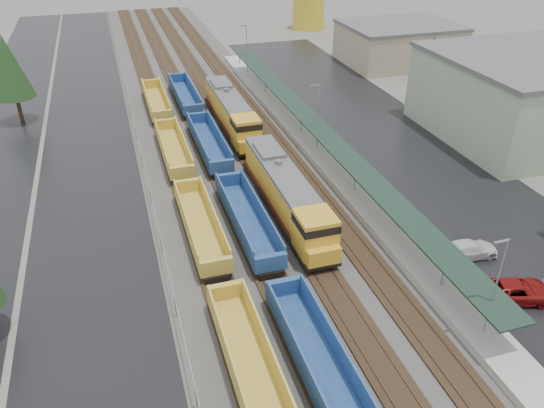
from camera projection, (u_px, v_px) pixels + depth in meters
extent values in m
cube|color=#302D2B|center=(215.00, 130.00, 65.49)|extent=(20.00, 160.00, 0.08)
cube|color=black|center=(166.00, 135.00, 63.90)|extent=(2.60, 160.00, 0.15)
cube|color=#473326|center=(160.00, 134.00, 63.66)|extent=(0.08, 160.00, 0.07)
cube|color=#473326|center=(172.00, 133.00, 64.03)|extent=(0.08, 160.00, 0.07)
cube|color=black|center=(199.00, 131.00, 64.92)|extent=(2.60, 160.00, 0.15)
cube|color=#473326|center=(193.00, 131.00, 64.68)|extent=(0.08, 160.00, 0.07)
cube|color=#473326|center=(205.00, 129.00, 65.05)|extent=(0.08, 160.00, 0.07)
cube|color=black|center=(231.00, 127.00, 65.94)|extent=(2.60, 160.00, 0.15)
cube|color=#473326|center=(225.00, 127.00, 65.70)|extent=(0.08, 160.00, 0.07)
cube|color=#473326|center=(236.00, 126.00, 66.07)|extent=(0.08, 160.00, 0.07)
cube|color=black|center=(262.00, 123.00, 66.96)|extent=(2.60, 160.00, 0.15)
cube|color=#473326|center=(256.00, 123.00, 66.72)|extent=(0.08, 160.00, 0.07)
cube|color=#473326|center=(267.00, 122.00, 67.09)|extent=(0.08, 160.00, 0.07)
cube|color=black|center=(89.00, 145.00, 61.68)|extent=(10.00, 160.00, 0.02)
cube|color=black|center=(392.00, 143.00, 62.14)|extent=(16.00, 100.00, 0.02)
cube|color=#9E9B93|center=(316.00, 151.00, 59.55)|extent=(3.00, 80.00, 0.70)
cylinder|color=gray|center=(444.00, 271.00, 38.23)|extent=(0.16, 0.16, 2.40)
cylinder|color=gray|center=(355.00, 178.00, 50.54)|extent=(0.16, 0.16, 2.40)
cylinder|color=gray|center=(302.00, 122.00, 62.86)|extent=(0.16, 0.16, 2.40)
cylinder|color=gray|center=(265.00, 84.00, 75.17)|extent=(0.16, 0.16, 2.40)
cylinder|color=gray|center=(239.00, 56.00, 87.48)|extent=(0.16, 0.16, 2.40)
cube|color=black|center=(317.00, 127.00, 58.09)|extent=(2.60, 65.00, 0.15)
cylinder|color=gray|center=(494.00, 292.00, 33.05)|extent=(0.12, 0.12, 8.00)
cube|color=gray|center=(501.00, 242.00, 30.93)|extent=(1.00, 0.15, 0.12)
cylinder|color=gray|center=(318.00, 120.00, 57.68)|extent=(0.12, 0.12, 8.00)
cube|color=gray|center=(315.00, 86.00, 55.56)|extent=(1.00, 0.15, 0.12)
cylinder|color=gray|center=(247.00, 51.00, 82.31)|extent=(0.12, 0.12, 8.00)
cube|color=gray|center=(243.00, 25.00, 80.18)|extent=(1.00, 0.15, 0.12)
cylinder|color=gray|center=(196.00, 399.00, 29.74)|extent=(0.08, 0.08, 2.00)
cylinder|color=gray|center=(176.00, 307.00, 36.31)|extent=(0.08, 0.08, 2.00)
cylinder|color=gray|center=(161.00, 243.00, 42.88)|extent=(0.08, 0.08, 2.00)
cylinder|color=gray|center=(150.00, 196.00, 49.44)|extent=(0.08, 0.08, 2.00)
cylinder|color=gray|center=(142.00, 160.00, 56.01)|extent=(0.08, 0.08, 2.00)
cylinder|color=gray|center=(136.00, 131.00, 62.58)|extent=(0.08, 0.08, 2.00)
cylinder|color=gray|center=(131.00, 108.00, 69.15)|extent=(0.08, 0.08, 2.00)
cylinder|color=gray|center=(126.00, 89.00, 75.71)|extent=(0.08, 0.08, 2.00)
cylinder|color=gray|center=(123.00, 74.00, 82.28)|extent=(0.08, 0.08, 2.00)
cylinder|color=gray|center=(120.00, 60.00, 88.85)|extent=(0.08, 0.08, 2.00)
cylinder|color=gray|center=(117.00, 48.00, 95.41)|extent=(0.08, 0.08, 2.00)
cylinder|color=gray|center=(115.00, 38.00, 101.98)|extent=(0.08, 0.08, 2.00)
cylinder|color=gray|center=(113.00, 29.00, 108.55)|extent=(0.08, 0.08, 2.00)
cylinder|color=gray|center=(111.00, 21.00, 115.11)|extent=(0.08, 0.08, 2.00)
cylinder|color=gray|center=(109.00, 14.00, 121.68)|extent=(0.08, 0.08, 2.00)
cube|color=gray|center=(135.00, 124.00, 62.07)|extent=(0.05, 160.00, 0.05)
cube|color=gray|center=(398.00, 45.00, 89.57)|extent=(18.00, 14.00, 6.00)
cube|color=#59595B|center=(401.00, 25.00, 87.91)|extent=(18.36, 14.28, 0.50)
cylinder|color=#332316|center=(20.00, 109.00, 67.01)|extent=(0.50, 0.50, 3.30)
cone|color=black|center=(9.00, 66.00, 64.20)|extent=(4.84, 4.84, 7.70)
cylinder|color=#332316|center=(425.00, 101.00, 70.24)|extent=(0.50, 0.50, 3.00)
cone|color=black|center=(431.00, 63.00, 67.68)|extent=(4.40, 4.40, 7.00)
cube|color=black|center=(285.00, 206.00, 48.22)|extent=(2.88, 19.18, 0.38)
cube|color=#C0831C|center=(281.00, 185.00, 48.17)|extent=(2.69, 15.34, 2.88)
cube|color=#C0831C|center=(315.00, 233.00, 41.15)|extent=(2.88, 3.07, 3.26)
cube|color=black|center=(316.00, 222.00, 40.66)|extent=(2.92, 3.12, 0.67)
cube|color=#C0831C|center=(323.00, 255.00, 40.22)|extent=(2.69, 0.96, 1.34)
cube|color=#59595B|center=(282.00, 170.00, 47.39)|extent=(2.73, 15.34, 0.34)
cube|color=maroon|center=(267.00, 198.00, 48.41)|extent=(0.04, 15.34, 0.34)
cube|color=maroon|center=(295.00, 194.00, 49.11)|extent=(0.04, 15.34, 0.34)
cube|color=black|center=(285.00, 209.00, 48.41)|extent=(2.11, 5.75, 0.58)
cube|color=black|center=(311.00, 249.00, 42.85)|extent=(2.30, 3.84, 0.48)
cube|color=black|center=(264.00, 176.00, 53.87)|extent=(2.30, 3.84, 0.48)
cylinder|color=#59595B|center=(278.00, 163.00, 48.03)|extent=(0.67, 0.67, 0.48)
cube|color=#59595B|center=(269.00, 150.00, 50.41)|extent=(2.30, 3.84, 0.48)
cube|color=black|center=(231.00, 122.00, 65.45)|extent=(2.88, 19.18, 0.38)
cube|color=#C0831C|center=(229.00, 107.00, 65.41)|extent=(2.69, 15.34, 2.88)
cube|color=#C0831C|center=(246.00, 131.00, 58.38)|extent=(2.88, 3.07, 3.26)
cube|color=black|center=(246.00, 123.00, 57.89)|extent=(2.92, 3.12, 0.67)
cube|color=#C0831C|center=(250.00, 146.00, 57.46)|extent=(2.69, 0.96, 1.34)
cube|color=#59595B|center=(228.00, 95.00, 64.62)|extent=(2.73, 15.34, 0.34)
cube|color=maroon|center=(218.00, 117.00, 65.65)|extent=(0.04, 15.34, 0.34)
cube|color=maroon|center=(240.00, 115.00, 66.34)|extent=(0.04, 15.34, 0.34)
cube|color=black|center=(231.00, 125.00, 65.65)|extent=(2.11, 5.75, 0.58)
cube|color=black|center=(245.00, 146.00, 60.09)|extent=(2.30, 3.84, 0.48)
cube|color=black|center=(219.00, 106.00, 71.11)|extent=(2.30, 3.84, 0.48)
cylinder|color=#59595B|center=(226.00, 91.00, 65.26)|extent=(0.67, 0.67, 0.48)
cube|color=#59595B|center=(221.00, 84.00, 67.65)|extent=(2.30, 3.84, 0.48)
cube|color=gold|center=(250.00, 368.00, 31.88)|extent=(2.51, 12.60, 0.24)
cube|color=gold|center=(230.00, 362.00, 31.13)|extent=(0.14, 12.60, 1.74)
cube|color=gold|center=(269.00, 353.00, 31.75)|extent=(0.14, 12.60, 1.74)
cube|color=gold|center=(225.00, 292.00, 36.87)|extent=(2.51, 0.48, 1.35)
cube|color=black|center=(228.00, 309.00, 36.80)|extent=(1.93, 2.12, 0.48)
cube|color=gold|center=(201.00, 228.00, 44.99)|extent=(2.51, 12.60, 0.24)
cube|color=gold|center=(186.00, 222.00, 44.24)|extent=(0.14, 12.60, 1.74)
cube|color=gold|center=(214.00, 217.00, 44.86)|extent=(0.14, 12.60, 1.74)
cube|color=gold|center=(216.00, 267.00, 39.32)|extent=(2.51, 0.48, 1.35)
cube|color=gold|center=(187.00, 186.00, 49.98)|extent=(2.51, 0.48, 1.35)
cube|color=black|center=(215.00, 272.00, 40.37)|extent=(1.93, 2.12, 0.48)
cube|color=black|center=(189.00, 199.00, 49.92)|extent=(1.93, 2.12, 0.48)
cube|color=gold|center=(174.00, 152.00, 58.11)|extent=(2.51, 12.60, 0.24)
cube|color=gold|center=(162.00, 146.00, 57.36)|extent=(0.14, 12.60, 1.74)
cube|color=gold|center=(184.00, 143.00, 57.97)|extent=(0.14, 12.60, 1.74)
cube|color=gold|center=(182.00, 172.00, 52.43)|extent=(2.51, 0.48, 1.35)
cube|color=gold|center=(165.00, 125.00, 63.09)|extent=(2.51, 0.48, 1.35)
cube|color=black|center=(182.00, 178.00, 53.48)|extent=(1.93, 2.12, 0.48)
cube|color=black|center=(167.00, 134.00, 63.03)|extent=(1.93, 2.12, 0.48)
cube|color=gold|center=(157.00, 104.00, 71.22)|extent=(2.51, 12.60, 0.24)
cube|color=gold|center=(147.00, 98.00, 70.47)|extent=(0.14, 12.60, 1.74)
cube|color=gold|center=(165.00, 96.00, 71.08)|extent=(0.14, 12.60, 1.74)
cube|color=gold|center=(162.00, 116.00, 65.55)|extent=(2.51, 0.48, 1.35)
cube|color=gold|center=(151.00, 84.00, 76.20)|extent=(2.51, 0.48, 1.35)
cube|color=black|center=(162.00, 121.00, 66.59)|extent=(1.93, 2.12, 0.48)
cube|color=black|center=(152.00, 92.00, 76.14)|extent=(1.93, 2.12, 0.48)
cube|color=navy|center=(319.00, 367.00, 31.93)|extent=(2.54, 13.37, 0.24)
cube|color=navy|center=(300.00, 361.00, 31.17)|extent=(0.15, 13.37, 1.76)
cube|color=navy|center=(339.00, 352.00, 31.79)|extent=(0.15, 13.37, 1.76)
cube|color=navy|center=(283.00, 288.00, 37.23)|extent=(2.54, 0.49, 1.37)
cube|color=black|center=(286.00, 304.00, 37.17)|extent=(1.95, 2.15, 0.49)
cube|color=navy|center=(247.00, 223.00, 45.72)|extent=(2.54, 13.37, 0.24)
cube|color=navy|center=(233.00, 217.00, 44.95)|extent=(0.15, 13.37, 1.76)
cube|color=navy|center=(261.00, 212.00, 45.58)|extent=(0.15, 13.37, 1.76)
cube|color=navy|center=(271.00, 263.00, 39.72)|extent=(2.54, 0.49, 1.37)
cube|color=navy|center=(229.00, 180.00, 51.01)|extent=(2.54, 0.49, 1.37)
cube|color=black|center=(268.00, 268.00, 40.78)|extent=(1.95, 2.15, 0.49)
cube|color=black|center=(231.00, 192.00, 50.95)|extent=(1.95, 2.15, 0.49)
cube|color=navy|center=(209.00, 146.00, 59.50)|extent=(2.54, 13.37, 0.24)
cube|color=navy|center=(197.00, 140.00, 58.74)|extent=(0.15, 13.37, 1.76)
cube|color=navy|center=(219.00, 137.00, 59.36)|extent=(0.15, 13.37, 1.76)
cube|color=navy|center=(222.00, 167.00, 53.50)|extent=(2.54, 0.49, 1.37)
cube|color=navy|center=(197.00, 118.00, 64.80)|extent=(2.54, 0.49, 1.37)
cube|color=black|center=(221.00, 172.00, 54.56)|extent=(1.95, 2.15, 0.49)
cube|color=black|center=(199.00, 128.00, 64.74)|extent=(1.95, 2.15, 0.49)
cube|color=navy|center=(185.00, 97.00, 73.28)|extent=(2.54, 13.37, 0.24)
cube|color=navy|center=(175.00, 92.00, 72.52)|extent=(0.15, 13.37, 1.76)
cube|color=navy|center=(193.00, 90.00, 73.15)|extent=(0.15, 13.37, 1.76)
cube|color=navy|center=(193.00, 110.00, 67.29)|extent=(2.54, 0.49, 1.37)
cube|color=navy|center=(177.00, 78.00, 78.58)|extent=(2.54, 0.49, 1.37)
cube|color=black|center=(193.00, 115.00, 68.35)|extent=(1.95, 2.15, 0.49)
cube|color=black|center=(178.00, 86.00, 78.52)|extent=(1.95, 2.15, 0.49)
cylinder|color=gold|center=(308.00, 12.00, 111.80)|extent=(6.66, 6.66, 6.66)
imported|color=maroon|center=(516.00, 291.00, 38.10)|extent=(3.85, 5.94, 1.52)
imported|color=silver|center=(469.00, 249.00, 42.56)|extent=(2.33, 5.00, 1.41)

